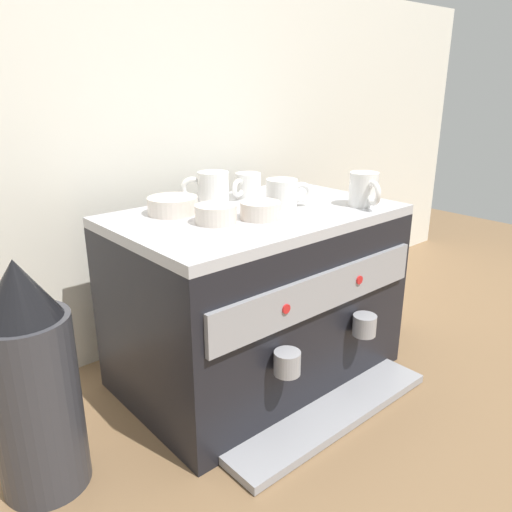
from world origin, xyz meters
TOP-DOWN VIEW (x-y plane):
  - ground_plane at (0.00, 0.00)m, footprint 4.00×4.00m
  - tiled_backsplash_wall at (0.00, 0.35)m, footprint 2.80×0.03m
  - espresso_machine at (0.00, -0.00)m, footprint 0.68×0.54m
  - ceramic_cup_0 at (-0.04, 0.13)m, footprint 0.11×0.09m
  - ceramic_cup_1 at (0.08, 0.12)m, footprint 0.10×0.07m
  - ceramic_cup_2 at (0.07, -0.02)m, footprint 0.11×0.08m
  - ceramic_cup_3 at (0.23, -0.14)m, footprint 0.07×0.11m
  - ceramic_bowl_0 at (-0.04, -0.06)m, footprint 0.09×0.09m
  - ceramic_bowl_1 at (-0.16, 0.11)m, footprint 0.12×0.12m
  - ceramic_bowl_2 at (-0.14, -0.02)m, footprint 0.09×0.09m
  - coffee_grinder at (-0.56, -0.03)m, footprint 0.16×0.16m
  - milk_pitcher at (0.50, -0.05)m, footprint 0.09×0.09m

SIDE VIEW (x-z plane):
  - ground_plane at x=0.00m, z-range 0.00..0.00m
  - milk_pitcher at x=0.50m, z-range 0.00..0.14m
  - coffee_grinder at x=-0.56m, z-range -0.01..0.45m
  - espresso_machine at x=0.00m, z-range 0.00..0.44m
  - ceramic_bowl_0 at x=-0.04m, z-range 0.44..0.48m
  - ceramic_bowl_1 at x=-0.16m, z-range 0.44..0.48m
  - ceramic_bowl_2 at x=-0.14m, z-range 0.44..0.48m
  - ceramic_cup_1 at x=0.08m, z-range 0.44..0.51m
  - ceramic_cup_2 at x=0.07m, z-range 0.44..0.51m
  - ceramic_cup_0 at x=-0.04m, z-range 0.44..0.52m
  - ceramic_cup_3 at x=0.23m, z-range 0.44..0.53m
  - tiled_backsplash_wall at x=0.00m, z-range 0.00..1.02m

